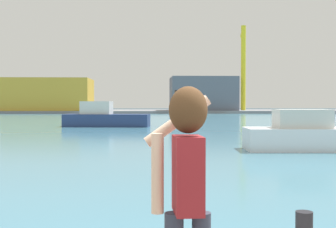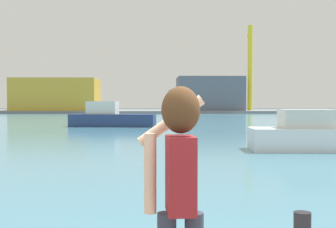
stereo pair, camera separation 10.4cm
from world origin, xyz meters
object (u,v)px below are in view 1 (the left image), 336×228
Objects in this scene: boat_moored at (105,118)px; warehouse_right at (203,94)px; person_photographer at (186,179)px; boat_moored_2 at (317,135)px; port_crane at (243,60)px; warehouse_left at (50,95)px.

warehouse_right reaches higher than boat_moored.
boat_moored is at bearing 3.39° from person_photographer.
port_crane is at bearing 83.29° from boat_moored_2.
boat_moored_2 is at bearing -69.49° from warehouse_left.
person_photographer reaches higher than boat_moored.
port_crane is (12.95, 74.64, 10.42)m from boat_moored_2.
person_photographer is 0.26× the size of boat_moored_2.
boat_moored_2 is 77.21m from warehouse_left.
warehouse_right is (31.13, 0.57, 0.20)m from warehouse_left.
port_crane is (39.98, 2.38, 7.37)m from warehouse_left.
person_photographer is at bearing -77.46° from warehouse_left.
boat_moored_2 is at bearing -99.84° from port_crane.
warehouse_right is (4.11, 72.83, 3.25)m from boat_moored_2.
boat_moored is 0.43× the size of port_crane.
boat_moored is 1.14× the size of boat_moored_2.
boat_moored is (-3.91, 36.59, -0.78)m from person_photographer.
boat_moored reaches higher than boat_moored_2.
person_photographer is 90.80m from warehouse_left.
boat_moored is 0.58× the size of warehouse_right.
boat_moored_2 is 76.47m from port_crane.
boat_moored is 60.41m from port_crane.
warehouse_left is at bearing -176.59° from port_crane.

